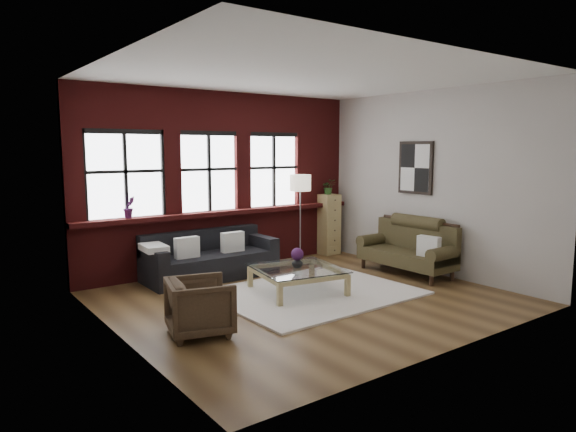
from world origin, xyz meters
TOP-DOWN VIEW (x-y plane):
  - floor at (0.00, 0.00)m, footprint 5.50×5.50m
  - ceiling at (0.00, 0.00)m, footprint 5.50×5.50m
  - wall_back at (0.00, 2.50)m, footprint 5.50×0.00m
  - wall_front at (0.00, -2.50)m, footprint 5.50×0.00m
  - wall_left at (-2.75, 0.00)m, footprint 0.00×5.00m
  - wall_right at (2.75, 0.00)m, footprint 0.00×5.00m
  - brick_backwall at (0.00, 2.44)m, footprint 5.50×0.12m
  - sill_ledge at (0.00, 2.35)m, footprint 5.50×0.30m
  - window_left at (-1.80, 2.45)m, footprint 1.38×0.10m
  - window_mid at (-0.30, 2.45)m, footprint 1.38×0.10m
  - window_right at (1.10, 2.45)m, footprint 1.38×0.10m
  - wall_poster at (2.72, 0.30)m, footprint 0.05×0.74m
  - shag_rug at (0.22, 0.12)m, footprint 2.94×2.34m
  - dark_sofa at (-0.58, 1.90)m, footprint 2.24×0.91m
  - pillow_a at (-1.06, 1.80)m, footprint 0.40×0.14m
  - pillow_b at (-0.20, 1.80)m, footprint 0.40×0.14m
  - vintage_settee at (2.30, 0.10)m, footprint 0.80×1.79m
  - pillow_settee at (2.22, -0.44)m, footprint 0.19×0.40m
  - armchair at (-1.95, -0.42)m, footprint 0.91×0.89m
  - coffee_table at (0.04, 0.28)m, footprint 1.42×1.42m
  - vase at (0.04, 0.28)m, footprint 0.21×0.21m
  - flowers at (0.04, 0.28)m, footprint 0.19×0.19m
  - drawer_chest at (2.36, 2.25)m, footprint 0.39×0.39m
  - potted_plant_top at (2.36, 2.25)m, footprint 0.36×0.34m
  - floor_lamp at (1.31, 1.85)m, footprint 0.40×0.40m
  - sill_plant at (-1.80, 2.32)m, footprint 0.22×0.19m

SIDE VIEW (x-z plane):
  - floor at x=0.00m, z-range 0.00..0.00m
  - shag_rug at x=0.22m, z-range 0.00..0.03m
  - coffee_table at x=0.04m, z-range -0.01..0.40m
  - armchair at x=-1.95m, z-range 0.00..0.68m
  - dark_sofa at x=-0.58m, z-range 0.00..0.81m
  - vintage_settee at x=2.30m, z-range 0.00..0.96m
  - vase at x=0.04m, z-range 0.40..0.57m
  - pillow_settee at x=2.22m, z-range 0.42..0.76m
  - pillow_a at x=-1.06m, z-range 0.43..0.77m
  - pillow_b at x=-0.20m, z-range 0.43..0.77m
  - flowers at x=0.04m, z-range 0.51..0.70m
  - drawer_chest at x=2.36m, z-range 0.00..1.25m
  - floor_lamp at x=1.31m, z-range 0.00..1.85m
  - sill_ledge at x=0.00m, z-range 1.00..1.08m
  - sill_plant at x=-1.80m, z-range 1.08..1.43m
  - potted_plant_top at x=2.36m, z-range 1.25..1.56m
  - wall_back at x=0.00m, z-range -1.15..4.35m
  - wall_front at x=0.00m, z-range -1.15..4.35m
  - wall_left at x=-2.75m, z-range -0.90..4.10m
  - wall_right at x=2.75m, z-range -0.90..4.10m
  - brick_backwall at x=0.00m, z-range 0.00..3.20m
  - window_left at x=-1.80m, z-range 1.00..2.50m
  - window_mid at x=-0.30m, z-range 1.00..2.50m
  - window_right at x=1.10m, z-range 1.00..2.50m
  - wall_poster at x=2.72m, z-range 1.38..2.32m
  - ceiling at x=0.00m, z-range 3.20..3.20m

